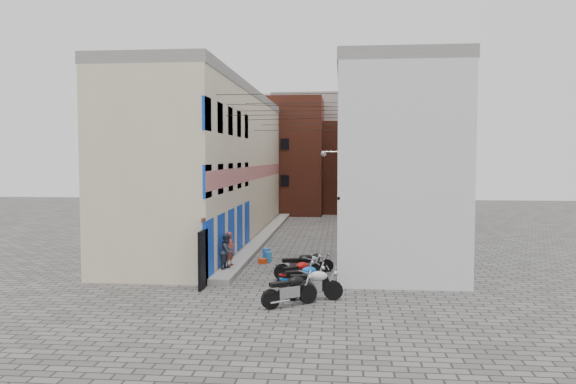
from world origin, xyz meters
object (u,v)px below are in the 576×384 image
(person_a, at_px, (230,249))
(person_b, at_px, (227,251))
(motorcycle_d, at_px, (298,272))
(motorcycle_g, at_px, (314,260))
(motorcycle_b, at_px, (312,282))
(red_crate, at_px, (263,261))
(motorcycle_f, at_px, (308,264))
(water_jug_near, at_px, (268,257))
(motorcycle_c, at_px, (304,277))
(motorcycle_e, at_px, (300,265))
(water_jug_far, at_px, (266,254))
(motorcycle_a, at_px, (290,288))

(person_a, xyz_separation_m, person_b, (-0.01, -0.62, 0.01))
(motorcycle_d, bearing_deg, motorcycle_g, 128.36)
(motorcycle_b, height_order, motorcycle_d, motorcycle_b)
(red_crate, bearing_deg, motorcycle_b, -67.89)
(red_crate, bearing_deg, motorcycle_f, -47.46)
(water_jug_near, bearing_deg, motorcycle_c, -70.51)
(motorcycle_b, distance_m, motorcycle_g, 4.86)
(red_crate, bearing_deg, motorcycle_g, -33.04)
(motorcycle_g, distance_m, person_a, 3.64)
(motorcycle_d, height_order, motorcycle_f, motorcycle_d)
(motorcycle_c, height_order, water_jug_near, motorcycle_c)
(motorcycle_c, xyz_separation_m, red_crate, (-2.26, 5.37, -0.46))
(motorcycle_e, xyz_separation_m, motorcycle_g, (0.46, 1.71, -0.13))
(motorcycle_e, distance_m, water_jug_far, 4.62)
(motorcycle_g, distance_m, water_jug_near, 3.03)
(person_b, bearing_deg, motorcycle_f, -75.27)
(person_b, bearing_deg, person_a, 12.70)
(motorcycle_a, xyz_separation_m, motorcycle_e, (0.06, 4.01, 0.02))
(motorcycle_d, height_order, person_b, person_b)
(motorcycle_f, xyz_separation_m, water_jug_near, (-2.02, 2.86, -0.26))
(motorcycle_c, xyz_separation_m, motorcycle_e, (-0.27, 2.07, 0.05))
(water_jug_far, bearing_deg, person_a, -113.27)
(motorcycle_d, height_order, red_crate, motorcycle_d)
(motorcycle_f, xyz_separation_m, red_crate, (-2.23, 2.43, -0.39))
(person_b, distance_m, water_jug_far, 3.67)
(motorcycle_g, bearing_deg, motorcycle_b, -1.17)
(motorcycle_f, xyz_separation_m, motorcycle_g, (0.22, 0.84, -0.01))
(motorcycle_a, bearing_deg, motorcycle_c, 135.40)
(red_crate, bearing_deg, motorcycle_e, -58.92)
(motorcycle_d, distance_m, motorcycle_e, 1.01)
(motorcycle_g, xyz_separation_m, water_jug_near, (-2.24, 2.02, -0.25))
(motorcycle_c, distance_m, motorcycle_f, 2.94)
(motorcycle_e, relative_size, water_jug_far, 3.77)
(motorcycle_f, distance_m, motorcycle_g, 0.87)
(person_b, height_order, water_jug_far, person_b)
(motorcycle_d, xyz_separation_m, person_a, (-3.12, 2.41, 0.44))
(motorcycle_b, bearing_deg, motorcycle_g, 174.22)
(motorcycle_g, distance_m, red_crate, 2.94)
(person_a, height_order, person_b, person_b)
(motorcycle_b, relative_size, motorcycle_d, 1.14)
(water_jug_far, height_order, red_crate, water_jug_far)
(person_a, bearing_deg, motorcycle_e, -98.00)
(water_jug_far, distance_m, red_crate, 0.90)
(motorcycle_a, xyz_separation_m, red_crate, (-1.93, 7.31, -0.49))
(motorcycle_d, height_order, motorcycle_g, motorcycle_d)
(motorcycle_e, distance_m, person_a, 3.46)
(red_crate, bearing_deg, motorcycle_a, -75.20)
(motorcycle_a, distance_m, motorcycle_g, 5.74)
(person_b, xyz_separation_m, water_jug_near, (1.36, 2.95, -0.75))
(motorcycle_a, xyz_separation_m, motorcycle_f, (0.30, 4.88, -0.10))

